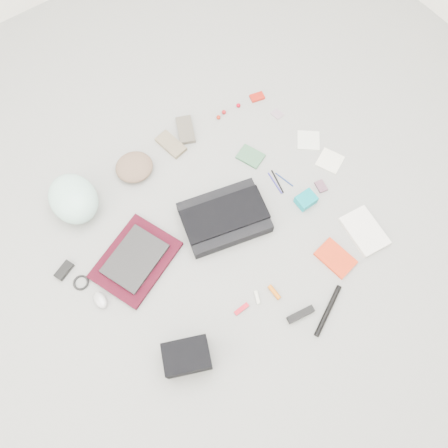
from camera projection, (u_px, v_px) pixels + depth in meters
ground_plane at (224, 228)px, 2.25m from camera, size 4.00×4.00×0.00m
messenger_bag at (224, 218)px, 2.24m from camera, size 0.49×0.40×0.07m
bag_flap at (224, 214)px, 2.20m from camera, size 0.46×0.30×0.01m
laptop_sleeve at (136, 260)px, 2.17m from camera, size 0.48×0.43×0.03m
laptop at (135, 259)px, 2.15m from camera, size 0.35×0.31×0.02m
bike_helmet at (73, 199)px, 2.22m from camera, size 0.24×0.30×0.18m
beanie at (134, 167)px, 2.35m from camera, size 0.24×0.24×0.07m
mitten_left at (171, 144)px, 2.44m from camera, size 0.11×0.19×0.03m
mitten_right at (186, 130)px, 2.47m from camera, size 0.15×0.20×0.03m
power_brick at (64, 270)px, 2.15m from camera, size 0.11×0.08×0.03m
cable_coil at (81, 283)px, 2.14m from camera, size 0.10×0.10×0.01m
mouse at (100, 300)px, 2.09m from camera, size 0.06×0.10×0.04m
camera_bag at (187, 357)px, 1.94m from camera, size 0.25×0.21×0.13m
multitool at (241, 309)px, 2.09m from camera, size 0.08×0.02×0.01m
toiletry_tube_white at (257, 297)px, 2.10m from camera, size 0.04×0.07×0.02m
toiletry_tube_orange at (274, 292)px, 2.11m from camera, size 0.02×0.08×0.02m
u_lock at (301, 314)px, 2.07m from camera, size 0.14×0.06×0.03m
bike_pump at (328, 311)px, 2.08m from camera, size 0.26×0.14×0.03m
book_red at (336, 258)px, 2.18m from camera, size 0.15×0.20×0.02m
book_white at (364, 231)px, 2.23m from camera, size 0.19×0.26×0.03m
notepad at (250, 156)px, 2.41m from camera, size 0.14×0.16×0.02m
pen_blue at (275, 183)px, 2.35m from camera, size 0.03×0.14×0.01m
pen_black at (278, 181)px, 2.35m from camera, size 0.04×0.15×0.01m
pen_navy at (284, 180)px, 2.36m from camera, size 0.03×0.12×0.01m
accordion_wallet at (306, 200)px, 2.29m from camera, size 0.10×0.08×0.05m
card_deck at (321, 186)px, 2.34m from camera, size 0.06×0.08×0.01m
napkin_top at (308, 140)px, 2.46m from camera, size 0.17×0.17×0.01m
napkin_bottom at (330, 161)px, 2.40m from camera, size 0.17×0.17×0.01m
lollipop_a at (218, 117)px, 2.51m from camera, size 0.03×0.03×0.02m
lollipop_b at (224, 112)px, 2.52m from camera, size 0.03×0.03×0.03m
lollipop_c at (238, 105)px, 2.54m from camera, size 0.03×0.03×0.03m
altoids_tin at (257, 97)px, 2.57m from camera, size 0.09×0.07×0.02m
stamp_sheet at (277, 114)px, 2.53m from camera, size 0.06×0.07×0.00m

